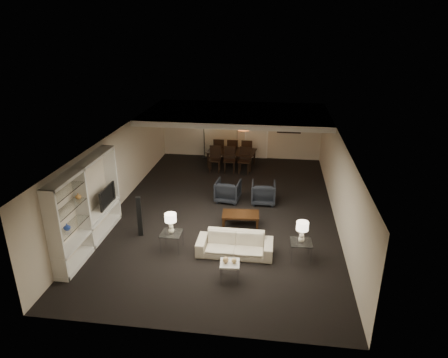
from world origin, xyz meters
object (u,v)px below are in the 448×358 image
at_px(sofa, 235,244).
at_px(marble_table, 230,271).
at_px(television, 104,196).
at_px(chair_fr, 247,151).
at_px(chair_nr, 244,161).
at_px(armchair_left, 228,191).
at_px(vase_amber, 78,196).
at_px(chair_fl, 219,150).
at_px(chair_nm, 229,160).
at_px(chair_fm, 233,150).
at_px(coffee_table, 241,220).
at_px(floor_lamp, 204,139).
at_px(table_lamp_left, 171,223).
at_px(vase_blue, 67,227).
at_px(chair_nl, 215,159).
at_px(pendant_light, 244,127).
at_px(dining_table, 231,159).
at_px(side_table_left, 172,241).
at_px(side_table_right, 300,250).
at_px(floor_speaker, 139,216).
at_px(armchair_right, 263,193).
at_px(table_lamp_right, 302,232).

bearing_deg(sofa, marble_table, -89.94).
relative_size(television, chair_fr, 0.96).
bearing_deg(chair_nr, armchair_left, -92.20).
height_order(vase_amber, chair_fl, vase_amber).
xyz_separation_m(marble_table, chair_fl, (-1.49, 8.46, 0.29)).
bearing_deg(chair_nm, chair_fm, 84.60).
bearing_deg(coffee_table, floor_lamp, 109.91).
relative_size(table_lamp_left, chair_fr, 0.55).
relative_size(marble_table, chair_nm, 0.44).
distance_m(television, vase_blue, 2.07).
relative_size(television, chair_nl, 0.96).
xyz_separation_m(table_lamp_left, chair_fm, (0.81, 7.36, -0.28)).
bearing_deg(pendant_light, floor_lamp, 138.09).
height_order(chair_fl, floor_lamp, floor_lamp).
bearing_deg(dining_table, pendant_light, -43.68).
distance_m(chair_nl, chair_nm, 0.60).
bearing_deg(chair_fm, side_table_left, 85.76).
xyz_separation_m(pendant_light, side_table_right, (2.03, -6.04, -1.67)).
height_order(chair_nm, chair_fl, same).
relative_size(armchair_left, dining_table, 0.41).
relative_size(side_table_right, chair_fl, 0.53).
height_order(coffee_table, chair_nm, chair_nm).
bearing_deg(table_lamp_left, floor_speaker, 149.34).
distance_m(armchair_right, table_lamp_right, 3.50).
bearing_deg(television, armchair_left, -54.31).
height_order(pendant_light, marble_table, pendant_light).
height_order(side_table_right, chair_fm, chair_fm).
bearing_deg(vase_amber, chair_nl, 69.29).
height_order(table_lamp_right, chair_fm, table_lamp_right).
xyz_separation_m(table_lamp_right, chair_nm, (-2.59, 6.06, -0.28)).
height_order(sofa, armchair_left, armchair_left).
xyz_separation_m(table_lamp_left, dining_table, (0.81, 6.71, -0.44)).
bearing_deg(chair_fl, dining_table, 132.37).
relative_size(side_table_left, chair_nr, 0.53).
distance_m(chair_nl, floor_lamp, 1.87).
xyz_separation_m(marble_table, floor_lamp, (-2.22, 8.84, 0.62)).
distance_m(table_lamp_left, chair_fl, 7.37).
bearing_deg(chair_nl, chair_nr, -1.63).
distance_m(floor_speaker, chair_fm, 6.98).
bearing_deg(chair_fr, sofa, 91.74).
bearing_deg(vase_amber, pendant_light, 60.87).
relative_size(chair_nr, chair_fr, 1.00).
bearing_deg(armchair_left, dining_table, -79.09).
bearing_deg(table_lamp_right, side_table_right, 0.00).
xyz_separation_m(pendant_light, side_table_left, (-1.37, -6.04, -1.67)).
bearing_deg(chair_nm, television, -125.90).
bearing_deg(armchair_left, chair_fl, -71.57).
bearing_deg(chair_nl, chair_nm, -1.63).
relative_size(coffee_table, chair_nr, 1.06).
relative_size(television, vase_amber, 6.32).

